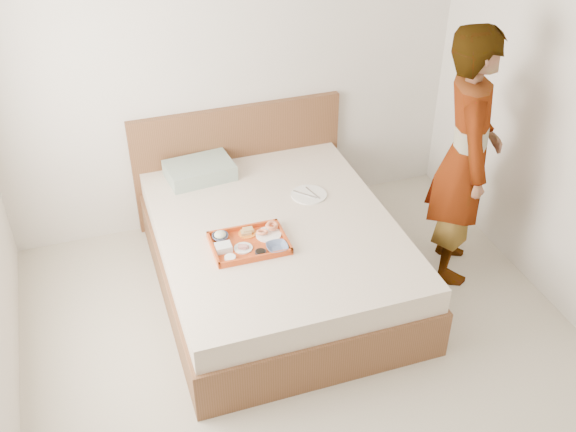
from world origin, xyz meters
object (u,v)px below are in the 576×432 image
Objects in this scene: tray at (249,243)px; dinner_plate at (309,195)px; bed at (277,255)px; person at (466,158)px.

dinner_plate is at bearing 38.18° from tray.
person reaches higher than bed.
tray is 0.26× the size of person.
person is at bearing -8.98° from bed.
bed is 0.41m from tray.
person is at bearing -0.23° from tray.
tray reaches higher than bed.
person is (1.27, -0.20, 0.65)m from bed.
dinner_plate is (0.57, 0.43, -0.02)m from tray.
dinner_plate is 1.11m from person.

